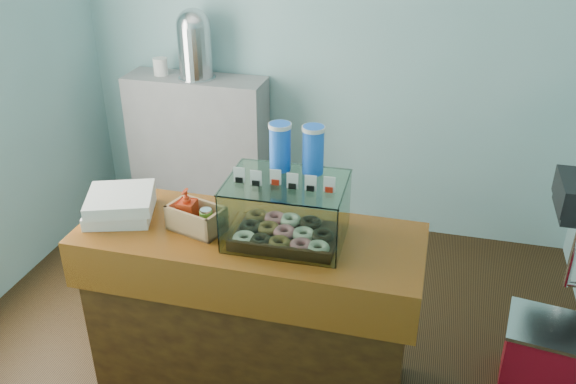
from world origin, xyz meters
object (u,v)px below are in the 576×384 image
(display_case, at_px, (288,204))
(counter, at_px, (251,310))
(red_cooler, at_px, (550,358))
(coffee_urn, at_px, (194,42))

(display_case, bearing_deg, counter, -171.63)
(display_case, height_order, red_cooler, display_case)
(counter, relative_size, coffee_urn, 3.34)
(display_case, height_order, coffee_urn, coffee_urn)
(red_cooler, bearing_deg, counter, -159.68)
(counter, relative_size, display_case, 3.00)
(counter, distance_m, coffee_urn, 2.00)
(coffee_urn, bearing_deg, display_case, -55.48)
(display_case, relative_size, coffee_urn, 1.11)
(coffee_urn, distance_m, red_cooler, 2.89)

